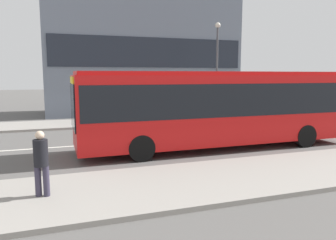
{
  "coord_description": "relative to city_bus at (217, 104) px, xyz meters",
  "views": [
    {
      "loc": [
        -3.63,
        -14.38,
        3.04
      ],
      "look_at": [
        0.68,
        -1.94,
        1.23
      ],
      "focal_mm": 35.0,
      "sensor_mm": 36.0,
      "label": 1
    }
  ],
  "objects": [
    {
      "name": "ground_plane",
      "position": [
        -2.75,
        2.24,
        -1.83
      ],
      "size": [
        120.0,
        120.0,
        0.0
      ],
      "primitive_type": "plane",
      "color": "#595654"
    },
    {
      "name": "sidewalk_near",
      "position": [
        -2.75,
        -4.01,
        -1.77
      ],
      "size": [
        44.0,
        3.5,
        0.13
      ],
      "color": "gray",
      "rests_on": "ground_plane"
    },
    {
      "name": "sidewalk_far",
      "position": [
        -2.75,
        8.49,
        -1.77
      ],
      "size": [
        44.0,
        3.5,
        0.13
      ],
      "color": "gray",
      "rests_on": "ground_plane"
    },
    {
      "name": "lane_centerline",
      "position": [
        -2.75,
        2.24,
        -1.83
      ],
      "size": [
        41.8,
        0.16,
        0.01
      ],
      "color": "silver",
      "rests_on": "ground_plane"
    },
    {
      "name": "apartment_block_left_tower",
      "position": [
        0.59,
        14.54,
        6.72
      ],
      "size": [
        15.31,
        5.69,
        17.13
      ],
      "color": "slate",
      "rests_on": "ground_plane"
    },
    {
      "name": "city_bus",
      "position": [
        0.0,
        0.0,
        0.0
      ],
      "size": [
        11.59,
        2.6,
        3.18
      ],
      "rotation": [
        0.0,
        0.0,
        -0.1
      ],
      "color": "red",
      "rests_on": "ground_plane"
    },
    {
      "name": "parked_car_0",
      "position": [
        9.03,
        5.8,
        -1.22
      ],
      "size": [
        4.36,
        1.74,
        1.27
      ],
      "color": "#A39E84",
      "rests_on": "ground_plane"
    },
    {
      "name": "pedestrian_near_stop",
      "position": [
        -6.76,
        -3.95,
        -0.8
      ],
      "size": [
        0.34,
        0.34,
        1.6
      ],
      "rotation": [
        0.0,
        0.0,
        -0.36
      ],
      "color": "#383347",
      "rests_on": "sidewalk_near"
    },
    {
      "name": "street_lamp",
      "position": [
        3.97,
        7.72,
        2.21
      ],
      "size": [
        0.36,
        0.36,
        6.34
      ],
      "color": "#4C4C51",
      "rests_on": "sidewalk_far"
    }
  ]
}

